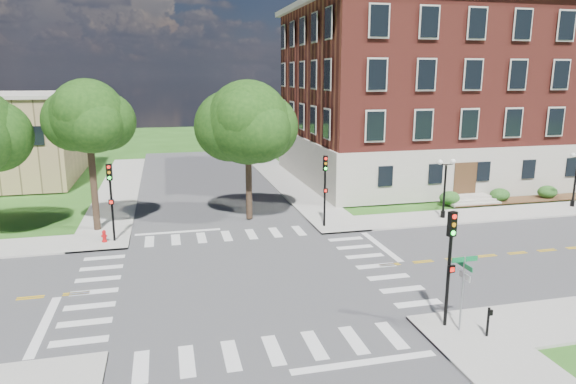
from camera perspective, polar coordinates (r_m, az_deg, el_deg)
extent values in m
plane|color=#285517|center=(26.52, -4.91, -9.54)|extent=(160.00, 160.00, 0.00)
cube|color=#3D3D3F|center=(26.52, -4.91, -9.53)|extent=(90.00, 12.00, 0.01)
cube|color=#3D3D3F|center=(26.52, -4.91, -9.53)|extent=(12.00, 90.00, 0.01)
cube|color=#9E9B93|center=(42.80, 25.31, -1.95)|extent=(34.00, 3.50, 0.12)
cube|color=#9E9B93|center=(49.63, -0.14, 1.21)|extent=(3.50, 34.00, 0.12)
cube|color=#9E9B93|center=(48.50, -18.25, 0.28)|extent=(3.50, 34.00, 0.12)
cube|color=silver|center=(31.60, 10.27, -5.97)|extent=(0.40, 5.50, 0.00)
cube|color=beige|center=(54.43, 17.03, 3.99)|extent=(30.00, 20.00, 4.20)
cube|color=maroon|center=(53.86, 17.60, 12.43)|extent=(29.55, 19.70, 11.80)
cube|color=beige|center=(54.22, 18.06, 18.92)|extent=(30.60, 20.60, 0.50)
cube|color=#472D19|center=(44.01, 19.08, 1.32)|extent=(2.00, 0.10, 2.80)
cylinder|color=#332319|center=(35.69, -20.72, 0.04)|extent=(0.44, 0.44, 5.12)
sphere|color=#15370F|center=(35.00, -21.36, 7.88)|extent=(4.67, 4.67, 4.67)
cylinder|color=#332319|center=(36.25, -4.36, 0.06)|extent=(0.44, 0.44, 3.92)
sphere|color=#15370F|center=(35.49, -4.49, 7.72)|extent=(5.78, 5.78, 5.78)
cylinder|color=black|center=(21.81, 17.34, -9.47)|extent=(0.14, 0.14, 3.80)
cube|color=black|center=(21.04, 17.77, -3.40)|extent=(0.36, 0.28, 1.00)
cylinder|color=red|center=(20.85, 18.02, -2.63)|extent=(0.19, 0.09, 0.18)
cylinder|color=orange|center=(20.94, 17.95, -3.50)|extent=(0.19, 0.09, 0.18)
cylinder|color=#19E533|center=(21.03, 17.89, -4.36)|extent=(0.19, 0.09, 0.18)
cube|color=black|center=(21.46, 17.69, -8.15)|extent=(0.32, 0.18, 0.30)
cylinder|color=black|center=(34.38, 4.10, -0.74)|extent=(0.14, 0.14, 3.80)
cube|color=black|center=(33.89, 4.16, 3.20)|extent=(0.37, 0.31, 1.00)
cylinder|color=red|center=(33.72, 4.24, 3.72)|extent=(0.19, 0.10, 0.18)
cylinder|color=orange|center=(33.77, 4.23, 3.17)|extent=(0.19, 0.10, 0.18)
cylinder|color=#19E533|center=(33.83, 4.22, 2.62)|extent=(0.19, 0.10, 0.18)
cube|color=black|center=(34.07, 4.21, 0.17)|extent=(0.32, 0.21, 0.30)
cylinder|color=black|center=(33.02, -18.94, -1.99)|extent=(0.14, 0.14, 3.80)
cube|color=black|center=(32.52, -19.25, 2.10)|extent=(0.35, 0.27, 1.00)
cylinder|color=red|center=(32.34, -19.31, 2.63)|extent=(0.19, 0.08, 0.18)
cylinder|color=orange|center=(32.39, -19.27, 2.06)|extent=(0.19, 0.08, 0.18)
cylinder|color=#19E533|center=(32.45, -19.23, 1.49)|extent=(0.19, 0.08, 0.18)
cube|color=black|center=(32.71, -19.04, -1.05)|extent=(0.32, 0.17, 0.30)
cylinder|color=black|center=(38.38, 16.82, -2.36)|extent=(0.32, 0.32, 0.50)
cylinder|color=black|center=(38.00, 16.98, 0.04)|extent=(0.16, 0.16, 3.80)
cube|color=black|center=(37.63, 17.18, 2.93)|extent=(1.00, 0.06, 0.06)
sphere|color=white|center=(37.35, 16.54, 3.21)|extent=(0.36, 0.36, 0.36)
sphere|color=white|center=(37.86, 17.85, 3.25)|extent=(0.36, 0.36, 0.36)
cylinder|color=black|center=(45.57, 29.05, -1.10)|extent=(0.32, 0.32, 0.50)
cylinder|color=black|center=(45.24, 29.27, 0.93)|extent=(0.16, 0.16, 3.80)
sphere|color=white|center=(44.57, 29.10, 3.61)|extent=(0.36, 0.36, 0.36)
cylinder|color=gray|center=(21.71, 18.77, -10.68)|extent=(0.07, 0.07, 3.10)
cube|color=#0D6F39|center=(21.19, 19.05, -7.08)|extent=(1.10, 0.03, 0.20)
cube|color=#0D6F39|center=(21.28, 19.00, -7.71)|extent=(0.03, 1.10, 0.20)
cube|color=silver|center=(21.46, 19.03, -8.82)|extent=(0.03, 0.75, 0.25)
cylinder|color=black|center=(21.99, 21.33, -13.30)|extent=(0.10, 0.10, 1.20)
cube|color=black|center=(21.72, 21.61, -12.35)|extent=(0.14, 0.08, 0.22)
cylinder|color=#B80E10|center=(33.48, -19.71, -5.15)|extent=(0.32, 0.32, 0.10)
cylinder|color=#B80E10|center=(33.40, -19.74, -4.74)|extent=(0.22, 0.22, 0.60)
sphere|color=#B80E10|center=(33.31, -19.78, -4.20)|extent=(0.24, 0.24, 0.24)
cylinder|color=#B80E10|center=(33.38, -19.75, -4.61)|extent=(0.35, 0.12, 0.12)
cylinder|color=#B80E10|center=(33.38, -19.75, -4.61)|extent=(0.12, 0.35, 0.12)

